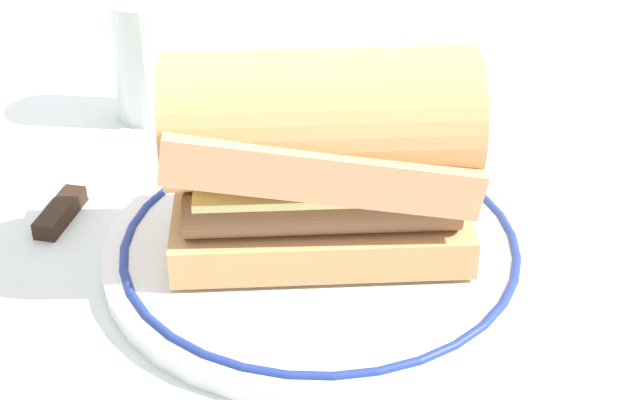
# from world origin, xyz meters

# --- Properties ---
(ground_plane) EXTENTS (1.50, 1.50, 0.00)m
(ground_plane) POSITION_xyz_m (0.00, 0.00, 0.00)
(ground_plane) COLOR silver
(plate) EXTENTS (0.28, 0.28, 0.01)m
(plate) POSITION_xyz_m (0.03, -0.02, 0.01)
(plate) COLOR white
(plate) RESTS_ON ground_plane
(sausage_sandwich) EXTENTS (0.21, 0.13, 0.13)m
(sausage_sandwich) POSITION_xyz_m (0.03, -0.02, 0.08)
(sausage_sandwich) COLOR tan
(sausage_sandwich) RESTS_ON plate
(drinking_glass) EXTENTS (0.06, 0.06, 0.10)m
(drinking_glass) POSITION_xyz_m (-0.06, 0.21, 0.04)
(drinking_glass) COLOR silver
(drinking_glass) RESTS_ON ground_plane
(butter_knife) EXTENTS (0.09, 0.15, 0.01)m
(butter_knife) POSITION_xyz_m (-0.12, 0.11, 0.00)
(butter_knife) COLOR silver
(butter_knife) RESTS_ON ground_plane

